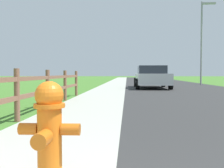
% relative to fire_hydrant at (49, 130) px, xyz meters
% --- Properties ---
extents(ground_plane, '(120.00, 120.00, 0.00)m').
position_rel_fire_hydrant_xyz_m(ground_plane, '(0.56, 23.06, -0.47)').
color(ground_plane, '#43782A').
extents(road_asphalt, '(7.00, 66.00, 0.01)m').
position_rel_fire_hydrant_xyz_m(road_asphalt, '(4.06, 25.06, -0.47)').
color(road_asphalt, '#303030').
rests_on(road_asphalt, ground).
extents(curb_concrete, '(6.00, 66.00, 0.01)m').
position_rel_fire_hydrant_xyz_m(curb_concrete, '(-2.44, 25.06, -0.47)').
color(curb_concrete, '#B1B3A5').
rests_on(curb_concrete, ground).
extents(grass_verge, '(5.00, 66.00, 0.00)m').
position_rel_fire_hydrant_xyz_m(grass_verge, '(-3.94, 25.06, -0.47)').
color(grass_verge, '#43782A').
rests_on(grass_verge, ground).
extents(fire_hydrant, '(0.53, 0.44, 0.89)m').
position_rel_fire_hydrant_xyz_m(fire_hydrant, '(0.00, 0.00, 0.00)').
color(fire_hydrant, orange).
rests_on(fire_hydrant, ground).
extents(rail_fence, '(0.11, 10.23, 1.06)m').
position_rel_fire_hydrant_xyz_m(rail_fence, '(-1.49, 3.86, 0.14)').
color(rail_fence, brown).
rests_on(rail_fence, ground).
extents(parked_suv_silver, '(2.18, 4.94, 1.43)m').
position_rel_fire_hydrant_xyz_m(parked_suv_silver, '(2.24, 15.01, 0.25)').
color(parked_suv_silver, '#B7BABF').
rests_on(parked_suv_silver, ground).
extents(street_lamp, '(1.17, 0.20, 6.82)m').
position_rel_fire_hydrant_xyz_m(street_lamp, '(6.87, 20.11, 3.55)').
color(street_lamp, gray).
rests_on(street_lamp, ground).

